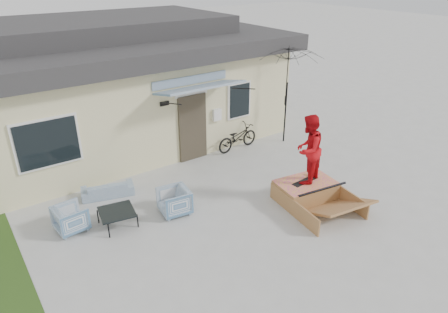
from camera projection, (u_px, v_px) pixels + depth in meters
ground at (259, 240)px, 9.19m from camera, size 90.00×90.00×0.00m
house at (115, 80)px, 14.24m from camera, size 10.80×8.49×4.10m
loveseat at (107, 187)px, 10.83m from camera, size 1.42×0.75×0.53m
armchair_left at (71, 217)px, 9.39m from camera, size 0.70×0.74×0.70m
armchair_right at (174, 200)px, 10.03m from camera, size 0.75×0.79×0.73m
coffee_table at (118, 218)px, 9.62m from camera, size 0.91×0.91×0.39m
bicycle at (237, 135)px, 13.44m from camera, size 1.65×0.69×1.03m
patio_umbrella at (287, 93)px, 13.51m from camera, size 2.78×2.68×2.20m
skate_ramp at (305, 191)px, 10.67m from camera, size 1.77×2.19×0.50m
skateboard at (305, 181)px, 10.60m from camera, size 0.83×0.26×0.05m
skater at (308, 148)px, 10.20m from camera, size 1.07×0.96×1.81m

